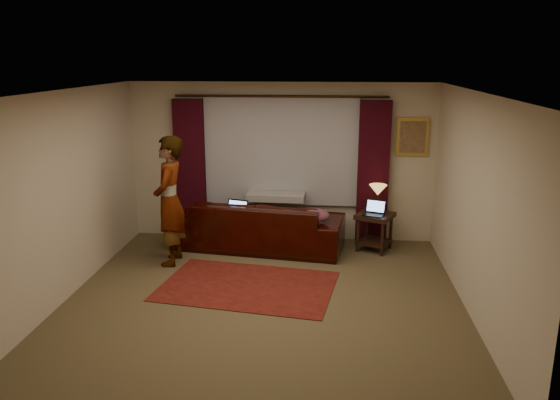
% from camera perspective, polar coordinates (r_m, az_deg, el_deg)
% --- Properties ---
extents(floor, '(5.00, 5.00, 0.01)m').
position_cam_1_polar(floor, '(7.04, -1.72, -10.44)').
color(floor, brown).
rests_on(floor, ground).
extents(ceiling, '(5.00, 5.00, 0.02)m').
position_cam_1_polar(ceiling, '(6.37, -1.91, 11.24)').
color(ceiling, silver).
rests_on(ceiling, ground).
extents(wall_back, '(5.00, 0.02, 2.60)m').
position_cam_1_polar(wall_back, '(9.01, 0.12, 3.97)').
color(wall_back, beige).
rests_on(wall_back, ground).
extents(wall_front, '(5.00, 0.02, 2.60)m').
position_cam_1_polar(wall_front, '(4.25, -5.94, -8.82)').
color(wall_front, beige).
rests_on(wall_front, ground).
extents(wall_left, '(0.02, 5.00, 2.60)m').
position_cam_1_polar(wall_left, '(7.32, -21.64, 0.35)').
color(wall_left, beige).
rests_on(wall_left, ground).
extents(wall_right, '(0.02, 5.00, 2.60)m').
position_cam_1_polar(wall_right, '(6.76, 19.73, -0.61)').
color(wall_right, beige).
rests_on(wall_right, ground).
extents(sheer_curtain, '(2.50, 0.05, 1.80)m').
position_cam_1_polar(sheer_curtain, '(8.92, 0.08, 5.16)').
color(sheer_curtain, '#A2A1AA').
rests_on(sheer_curtain, wall_back).
extents(drape_left, '(0.50, 0.14, 2.30)m').
position_cam_1_polar(drape_left, '(9.18, -9.33, 3.21)').
color(drape_left, black).
rests_on(drape_left, floor).
extents(drape_right, '(0.50, 0.14, 2.30)m').
position_cam_1_polar(drape_right, '(8.92, 9.71, 2.86)').
color(drape_right, black).
rests_on(drape_right, floor).
extents(curtain_rod, '(0.04, 0.04, 3.40)m').
position_cam_1_polar(curtain_rod, '(8.76, 0.05, 10.79)').
color(curtain_rod, black).
rests_on(curtain_rod, wall_back).
extents(picture_frame, '(0.50, 0.04, 0.60)m').
position_cam_1_polar(picture_frame, '(8.97, 13.67, 6.42)').
color(picture_frame, gold).
rests_on(picture_frame, wall_back).
extents(sofa, '(2.77, 1.48, 1.06)m').
position_cam_1_polar(sofa, '(8.71, -2.14, -1.63)').
color(sofa, black).
rests_on(sofa, floor).
extents(throw_blanket, '(0.95, 0.41, 0.11)m').
position_cam_1_polar(throw_blanket, '(8.79, -0.44, 2.14)').
color(throw_blanket, '#9A9894').
rests_on(throw_blanket, sofa).
extents(clothing_pile, '(0.60, 0.52, 0.22)m').
position_cam_1_polar(clothing_pile, '(8.31, 3.43, -1.68)').
color(clothing_pile, brown).
rests_on(clothing_pile, sofa).
extents(laptop_sofa, '(0.45, 0.47, 0.25)m').
position_cam_1_polar(laptop_sofa, '(8.58, -4.84, -1.03)').
color(laptop_sofa, black).
rests_on(laptop_sofa, sofa).
extents(area_rug, '(2.48, 1.84, 0.01)m').
position_cam_1_polar(area_rug, '(7.43, -3.42, -8.95)').
color(area_rug, maroon).
rests_on(area_rug, floor).
extents(end_table, '(0.69, 0.69, 0.60)m').
position_cam_1_polar(end_table, '(8.77, 9.83, -3.30)').
color(end_table, black).
rests_on(end_table, floor).
extents(tiffany_lamp, '(0.34, 0.34, 0.44)m').
position_cam_1_polar(tiffany_lamp, '(8.71, 10.15, 0.15)').
color(tiffany_lamp, '#9F8543').
rests_on(tiffany_lamp, end_table).
extents(laptop_table, '(0.41, 0.43, 0.23)m').
position_cam_1_polar(laptop_table, '(8.55, 9.75, -0.86)').
color(laptop_table, black).
rests_on(laptop_table, end_table).
extents(person, '(0.59, 0.59, 1.90)m').
position_cam_1_polar(person, '(8.10, -11.46, -0.11)').
color(person, '#9A9894').
rests_on(person, floor).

